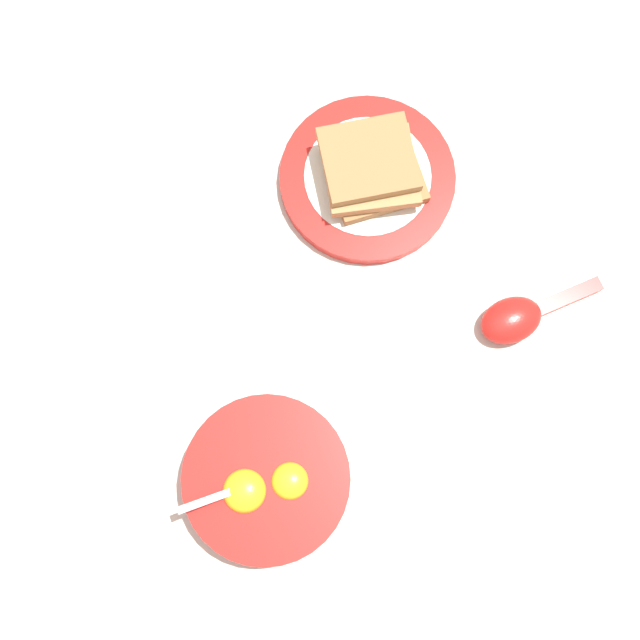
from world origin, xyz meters
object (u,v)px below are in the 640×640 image
Objects in this scene: egg_bowl at (267,479)px; toast_plate at (367,179)px; toast_sandwich at (371,168)px; soup_spoon at (519,317)px.

egg_bowl is 0.34m from toast_plate.
toast_sandwich is (0.00, 0.00, 0.03)m from toast_plate.
toast_plate is 0.03m from toast_sandwich.
egg_bowl is at bearing -90.71° from soup_spoon.
egg_bowl is 0.34m from toast_sandwich.
egg_bowl is at bearing -51.10° from toast_plate.
toast_sandwich is at bearing -168.91° from soup_spoon.
toast_sandwich is (-0.21, 0.27, 0.01)m from egg_bowl.
egg_bowl is 0.31m from soup_spoon.
toast_sandwich reaches higher than soup_spoon.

